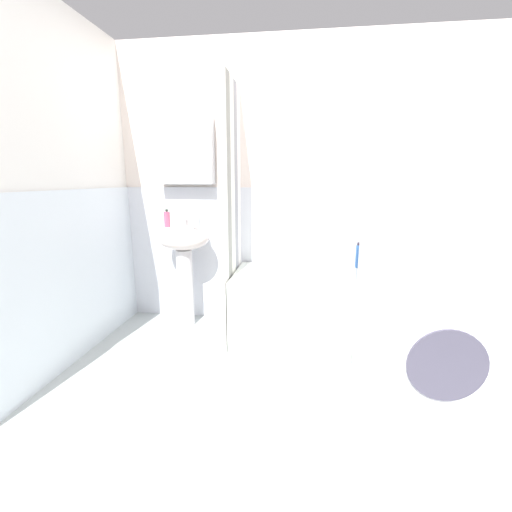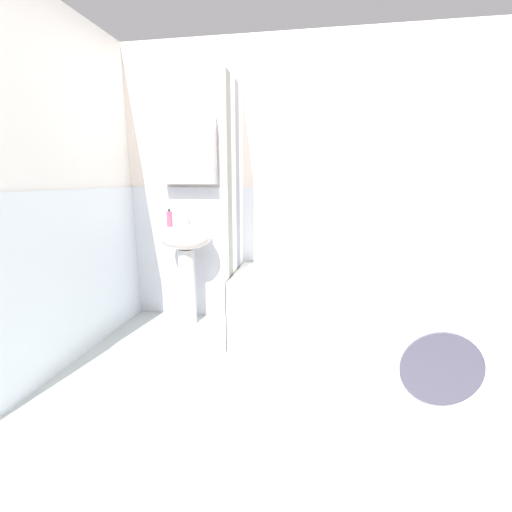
{
  "view_description": "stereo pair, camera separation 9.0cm",
  "coord_description": "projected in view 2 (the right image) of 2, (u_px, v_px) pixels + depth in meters",
  "views": [
    {
      "loc": [
        0.03,
        -1.77,
        1.27
      ],
      "look_at": [
        -0.29,
        0.71,
        0.72
      ],
      "focal_mm": 24.3,
      "sensor_mm": 36.0,
      "label": 1
    },
    {
      "loc": [
        0.12,
        -1.75,
        1.27
      ],
      "look_at": [
        -0.29,
        0.71,
        0.72
      ],
      "focal_mm": 24.3,
      "sensor_mm": 36.0,
      "label": 2
    }
  ],
  "objects": [
    {
      "name": "conditioner_bottle",
      "position": [
        382.0,
        259.0,
        2.83
      ],
      "size": [
        0.06,
        0.06,
        0.18
      ],
      "color": "gold",
      "rests_on": "bathtub"
    },
    {
      "name": "ground_plane",
      "position": [
        286.0,
        409.0,
        1.99
      ],
      "size": [
        4.8,
        5.6,
        0.04
      ],
      "primitive_type": "cube",
      "color": "#ACB3B2"
    },
    {
      "name": "sink",
      "position": [
        186.0,
        253.0,
        2.99
      ],
      "size": [
        0.44,
        0.34,
        0.88
      ],
      "color": "silver",
      "rests_on": "ground_plane"
    },
    {
      "name": "toothbrush_cup",
      "position": [
        198.0,
        221.0,
        2.9
      ],
      "size": [
        0.07,
        0.07,
        0.09
      ],
      "primitive_type": "cylinder",
      "color": "silver",
      "rests_on": "sink"
    },
    {
      "name": "faucet",
      "position": [
        188.0,
        218.0,
        3.0
      ],
      "size": [
        0.03,
        0.12,
        0.12
      ],
      "color": "silver",
      "rests_on": "sink"
    },
    {
      "name": "lotion_bottle",
      "position": [
        395.0,
        257.0,
        2.81
      ],
      "size": [
        0.05,
        0.05,
        0.23
      ],
      "color": "#CB5071",
      "rests_on": "bathtub"
    },
    {
      "name": "wall_back_tiled",
      "position": [
        294.0,
        195.0,
        2.96
      ],
      "size": [
        3.6,
        0.18,
        2.4
      ],
      "color": "white",
      "rests_on": "ground_plane"
    },
    {
      "name": "body_wash_bottle",
      "position": [
        407.0,
        258.0,
        2.81
      ],
      "size": [
        0.06,
        0.06,
        0.22
      ],
      "color": "#287D5B",
      "rests_on": "bathtub"
    },
    {
      "name": "soap_dispenser",
      "position": [
        170.0,
        219.0,
        2.91
      ],
      "size": [
        0.05,
        0.05,
        0.15
      ],
      "color": "#BF4F70",
      "rests_on": "sink"
    },
    {
      "name": "towel_folded",
      "position": [
        324.0,
        276.0,
        2.51
      ],
      "size": [
        0.34,
        0.22,
        0.08
      ],
      "primitive_type": "cube",
      "rotation": [
        0.0,
        0.0,
        -0.04
      ],
      "color": "silver",
      "rests_on": "bathtub"
    },
    {
      "name": "wall_left_tiled",
      "position": [
        60.0,
        202.0,
        2.33
      ],
      "size": [
        0.07,
        1.81,
        2.4
      ],
      "color": "white",
      "rests_on": "ground_plane"
    },
    {
      "name": "shower_curtain",
      "position": [
        234.0,
        215.0,
        2.7
      ],
      "size": [
        0.01,
        0.67,
        2.0
      ],
      "color": "white",
      "rests_on": "ground_plane"
    },
    {
      "name": "bathtub",
      "position": [
        327.0,
        308.0,
        2.74
      ],
      "size": [
        1.46,
        0.67,
        0.54
      ],
      "primitive_type": "cube",
      "color": "white",
      "rests_on": "ground_plane"
    },
    {
      "name": "shampoo_bottle",
      "position": [
        361.0,
        256.0,
        2.87
      ],
      "size": [
        0.05,
        0.05,
        0.21
      ],
      "color": "#2D59A4",
      "rests_on": "bathtub"
    },
    {
      "name": "washer_dryer_stack",
      "position": [
        429.0,
        269.0,
        1.72
      ],
      "size": [
        0.63,
        0.6,
        1.67
      ],
      "color": "white",
      "rests_on": "ground_plane"
    }
  ]
}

